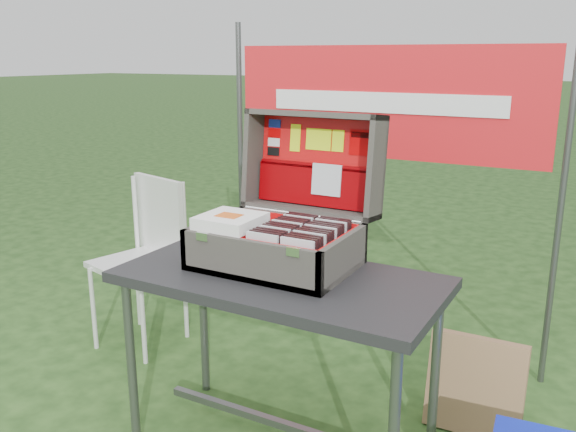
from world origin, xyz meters
The scene contains 92 objects.
table centered at (0.01, 0.03, 0.37)m, with size 1.19×0.60×0.74m, color #2B2B2E, non-canonical shape.
table_top centered at (0.01, 0.03, 0.72)m, with size 1.19×0.60×0.04m, color #2B2B2E.
table_leg_fl centered at (-0.53, -0.21, 0.35)m, with size 0.04×0.04×0.70m, color #59595B.
table_leg_bl centered at (-0.53, 0.27, 0.35)m, with size 0.04×0.04×0.70m, color #59595B.
table_leg_br centered at (0.54, 0.27, 0.35)m, with size 0.04×0.04×0.70m, color #59595B.
table_brace centered at (0.01, 0.03, 0.12)m, with size 1.04×0.03×0.03m, color #59595B.
suitcase centered at (-0.05, 0.17, 1.02)m, with size 0.58×0.57×0.56m, color #635E55, non-canonical shape.
suitcase_base_bottom centered at (-0.05, 0.11, 0.76)m, with size 0.58×0.41×0.02m, color #635E55.
suitcase_base_wall_front centered at (-0.05, -0.09, 0.82)m, with size 0.58×0.02×0.16m, color #635E55.
suitcase_base_wall_back centered at (-0.05, 0.30, 0.82)m, with size 0.58×0.02×0.16m, color #635E55.
suitcase_base_wall_left centered at (-0.33, 0.11, 0.82)m, with size 0.02×0.41×0.16m, color #635E55.
suitcase_base_wall_right centered at (0.22, 0.11, 0.82)m, with size 0.02×0.41×0.16m, color #635E55.
suitcase_liner_floor centered at (-0.05, 0.11, 0.77)m, with size 0.54×0.37×0.01m, color red.
suitcase_latch_left centered at (-0.24, -0.10, 0.89)m, with size 0.05×0.01×0.03m, color silver.
suitcase_latch_right centered at (0.13, -0.10, 0.89)m, with size 0.05×0.01×0.03m, color silver.
suitcase_hinge centered at (-0.05, 0.32, 0.90)m, with size 0.02×0.02×0.52m, color silver.
suitcase_lid_back centered at (-0.05, 0.48, 1.09)m, with size 0.58×0.41×0.02m, color #635E55.
suitcase_lid_rim_far centered at (-0.05, 0.44, 1.29)m, with size 0.58×0.02×0.16m, color #635E55.
suitcase_lid_rim_near centered at (-0.05, 0.39, 0.90)m, with size 0.58×0.02×0.16m, color #635E55.
suitcase_lid_rim_left centered at (-0.33, 0.42, 1.10)m, with size 0.02×0.41×0.16m, color #635E55.
suitcase_lid_rim_right centered at (0.22, 0.42, 1.10)m, with size 0.02×0.41×0.16m, color #635E55.
suitcase_lid_liner centered at (-0.05, 0.47, 1.09)m, with size 0.53×0.37×0.01m, color red.
suitcase_liner_wall_front centered at (-0.05, -0.07, 0.83)m, with size 0.54×0.01×0.13m, color red.
suitcase_liner_wall_back centered at (-0.05, 0.29, 0.83)m, with size 0.54×0.01×0.13m, color red.
suitcase_liner_wall_left centered at (-0.32, 0.11, 0.83)m, with size 0.01×0.37×0.13m, color red.
suitcase_liner_wall_right centered at (0.21, 0.11, 0.83)m, with size 0.01×0.37×0.13m, color red.
suitcase_lid_pocket centered at (-0.05, 0.44, 1.00)m, with size 0.52×0.17×0.03m, color #7A0004.
suitcase_pocket_edge centered at (-0.05, 0.44, 1.08)m, with size 0.51×0.02×0.02m, color #7A0004.
suitcase_pocket_cd centered at (0.01, 0.42, 1.03)m, with size 0.13×0.13×0.01m, color silver.
lid_sticker_cc_a centered at (-0.27, 0.48, 1.24)m, with size 0.06×0.04×0.00m, color #1933B2.
lid_sticker_cc_b centered at (-0.27, 0.47, 1.20)m, with size 0.06×0.04×0.00m, color #C60002.
lid_sticker_cc_c centered at (-0.27, 0.47, 1.16)m, with size 0.06×0.04×0.00m, color white.
lid_sticker_cc_d centered at (-0.27, 0.46, 1.12)m, with size 0.06×0.04×0.00m, color black.
lid_card_neon_tall centered at (-0.16, 0.47, 1.19)m, with size 0.05×0.11×0.00m, color #DDFC16.
lid_card_neon_main centered at (-0.05, 0.47, 1.19)m, with size 0.11×0.09×0.00m, color #DDFC16.
lid_card_neon_small centered at (0.03, 0.47, 1.19)m, with size 0.05×0.09×0.00m, color #DDFC16.
lid_sticker_band centered at (0.14, 0.47, 1.19)m, with size 0.10×0.10×0.00m, color #C60002.
lid_sticker_band_bar centered at (0.14, 0.47, 1.22)m, with size 0.09×0.02×0.00m, color black.
cd_left_0 centered at (-0.02, -0.05, 0.85)m, with size 0.13×0.01×0.15m, color silver.
cd_left_1 centered at (-0.02, -0.03, 0.85)m, with size 0.13×0.01×0.15m, color black.
cd_left_2 centered at (-0.02, -0.01, 0.85)m, with size 0.13×0.01×0.15m, color black.
cd_left_3 centered at (-0.02, 0.02, 0.85)m, with size 0.13×0.01×0.15m, color black.
cd_left_4 centered at (-0.02, 0.04, 0.85)m, with size 0.13×0.01×0.15m, color silver.
cd_left_5 centered at (-0.02, 0.06, 0.85)m, with size 0.13×0.01×0.15m, color black.
cd_left_6 centered at (-0.02, 0.09, 0.85)m, with size 0.13×0.01×0.15m, color black.
cd_left_7 centered at (-0.02, 0.11, 0.85)m, with size 0.13×0.01×0.15m, color black.
cd_left_8 centered at (-0.02, 0.13, 0.85)m, with size 0.13×0.01×0.15m, color silver.
cd_left_9 centered at (-0.02, 0.15, 0.85)m, with size 0.13×0.01×0.15m, color black.
cd_left_10 centered at (-0.02, 0.18, 0.85)m, with size 0.13×0.01×0.15m, color black.
cd_left_11 centered at (-0.02, 0.20, 0.85)m, with size 0.13×0.01×0.15m, color black.
cd_left_12 centered at (-0.02, 0.22, 0.85)m, with size 0.13×0.01×0.15m, color silver.
cd_left_13 centered at (-0.02, 0.25, 0.85)m, with size 0.13×0.01×0.15m, color black.
cd_left_14 centered at (-0.02, 0.27, 0.85)m, with size 0.13×0.01×0.15m, color black.
cd_right_0 centered at (0.12, -0.05, 0.85)m, with size 0.13×0.01×0.15m, color silver.
cd_right_1 centered at (0.12, -0.03, 0.85)m, with size 0.13×0.01×0.15m, color black.
cd_right_2 centered at (0.12, -0.01, 0.85)m, with size 0.13×0.01×0.15m, color black.
cd_right_3 centered at (0.12, 0.02, 0.85)m, with size 0.13×0.01×0.15m, color black.
cd_right_4 centered at (0.12, 0.04, 0.85)m, with size 0.13×0.01×0.15m, color silver.
cd_right_5 centered at (0.12, 0.06, 0.85)m, with size 0.13×0.01×0.15m, color black.
cd_right_6 centered at (0.12, 0.09, 0.85)m, with size 0.13×0.01×0.15m, color black.
cd_right_7 centered at (0.12, 0.11, 0.85)m, with size 0.13×0.01×0.15m, color black.
cd_right_8 centered at (0.12, 0.13, 0.85)m, with size 0.13×0.01×0.15m, color silver.
cd_right_9 centered at (0.12, 0.15, 0.85)m, with size 0.13×0.01×0.15m, color black.
cd_right_10 centered at (0.12, 0.18, 0.85)m, with size 0.13×0.01×0.15m, color black.
cd_right_11 centered at (0.12, 0.20, 0.85)m, with size 0.13×0.01×0.15m, color black.
cd_right_12 centered at (0.12, 0.22, 0.85)m, with size 0.13×0.01×0.15m, color silver.
cd_right_13 centered at (0.12, 0.25, 0.85)m, with size 0.13×0.01×0.15m, color black.
cd_right_14 centered at (0.12, 0.27, 0.85)m, with size 0.13×0.01×0.15m, color black.
songbook_0 centered at (-0.20, 0.03, 0.90)m, with size 0.22×0.22×0.01m, color white.
songbook_1 centered at (-0.20, 0.03, 0.91)m, with size 0.22×0.22×0.01m, color white.
songbook_2 centered at (-0.20, 0.03, 0.91)m, with size 0.22×0.22×0.01m, color white.
songbook_3 centered at (-0.20, 0.03, 0.92)m, with size 0.22×0.22×0.01m, color white.
songbook_4 centered at (-0.20, 0.03, 0.92)m, with size 0.22×0.22×0.01m, color white.
songbook_5 centered at (-0.20, 0.03, 0.93)m, with size 0.22×0.22×0.01m, color white.
songbook_6 centered at (-0.20, 0.03, 0.93)m, with size 0.22×0.22×0.01m, color white.
songbook_7 centered at (-0.20, 0.03, 0.94)m, with size 0.22×0.22×0.01m, color white.
songbook_8 centered at (-0.20, 0.03, 0.94)m, with size 0.22×0.22×0.01m, color white.
songbook_graphic centered at (-0.20, 0.02, 0.95)m, with size 0.09×0.07×0.00m, color #D85919.
chair centered at (-1.12, 0.50, 0.44)m, with size 0.40×0.44×0.89m, color silver, non-canonical shape.
chair_seat centered at (-1.12, 0.50, 0.45)m, with size 0.40×0.40×0.03m, color silver.
chair_backrest centered at (-1.12, 0.69, 0.68)m, with size 0.40×0.03×0.42m, color silver.
chair_leg_fl centered at (-1.29, 0.32, 0.23)m, with size 0.02×0.02×0.45m, color silver.
chair_leg_fr centered at (-0.95, 0.32, 0.23)m, with size 0.02×0.02×0.45m, color silver.
chair_leg_bl centered at (-1.29, 0.67, 0.23)m, with size 0.02×0.02×0.45m, color silver.
chair_leg_br centered at (-0.95, 0.67, 0.23)m, with size 0.02×0.02×0.45m, color silver.
chair_upright_left centered at (-1.29, 0.69, 0.67)m, with size 0.02×0.02×0.42m, color silver.
chair_upright_right centered at (-0.95, 0.69, 0.67)m, with size 0.02×0.02×0.42m, color silver.
cardboard_box centered at (0.64, 0.54, 0.20)m, with size 0.39×0.06×0.41m, color #9F7354.
banner_post_left centered at (-0.85, 1.10, 0.85)m, with size 0.03×0.03×1.70m, color #59595B.
banner_post_right centered at (0.85, 1.10, 0.85)m, with size 0.03×0.03×1.70m, color #59595B.
banner centered at (0.00, 1.09, 1.30)m, with size 1.60×0.01×0.55m, color red.
banner_text centered at (0.00, 1.08, 1.30)m, with size 1.20×0.00×0.10m, color white.
Camera 1 is at (1.04, -1.81, 1.52)m, focal length 38.00 mm.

